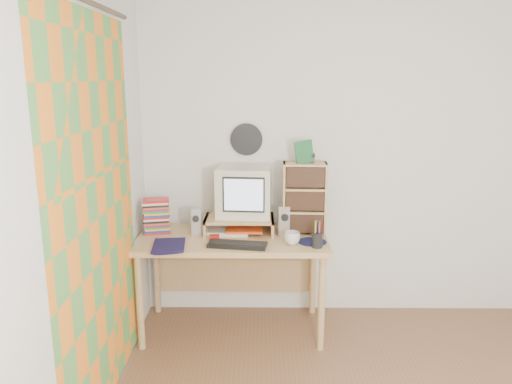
{
  "coord_description": "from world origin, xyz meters",
  "views": [
    {
      "loc": [
        -0.82,
        -2.15,
        1.9
      ],
      "look_at": [
        -0.85,
        1.33,
        1.1
      ],
      "focal_mm": 35.0,
      "sensor_mm": 36.0,
      "label": 1
    }
  ],
  "objects_px": {
    "crt_monitor": "(244,192)",
    "cd_rack": "(304,198)",
    "dvd_stack": "(156,215)",
    "mug": "(292,238)",
    "desk": "(233,251)",
    "keyboard": "(237,245)",
    "diary": "(153,244)"
  },
  "relations": [
    {
      "from": "cd_rack",
      "to": "crt_monitor",
      "type": "bearing_deg",
      "value": 176.68
    },
    {
      "from": "keyboard",
      "to": "crt_monitor",
      "type": "bearing_deg",
      "value": 93.17
    },
    {
      "from": "crt_monitor",
      "to": "dvd_stack",
      "type": "bearing_deg",
      "value": -170.7
    },
    {
      "from": "crt_monitor",
      "to": "mug",
      "type": "height_order",
      "value": "crt_monitor"
    },
    {
      "from": "cd_rack",
      "to": "mug",
      "type": "height_order",
      "value": "cd_rack"
    },
    {
      "from": "keyboard",
      "to": "mug",
      "type": "bearing_deg",
      "value": 17.29
    },
    {
      "from": "diary",
      "to": "dvd_stack",
      "type": "bearing_deg",
      "value": 90.47
    },
    {
      "from": "desk",
      "to": "diary",
      "type": "xyz_separation_m",
      "value": [
        -0.53,
        -0.33,
        0.16
      ]
    },
    {
      "from": "crt_monitor",
      "to": "keyboard",
      "type": "height_order",
      "value": "crt_monitor"
    },
    {
      "from": "dvd_stack",
      "to": "mug",
      "type": "xyz_separation_m",
      "value": [
        1.01,
        -0.27,
        -0.09
      ]
    },
    {
      "from": "desk",
      "to": "cd_rack",
      "type": "xyz_separation_m",
      "value": [
        0.54,
        0.04,
        0.4
      ]
    },
    {
      "from": "desk",
      "to": "keyboard",
      "type": "height_order",
      "value": "keyboard"
    },
    {
      "from": "dvd_stack",
      "to": "cd_rack",
      "type": "relative_size",
      "value": 0.51
    },
    {
      "from": "keyboard",
      "to": "diary",
      "type": "xyz_separation_m",
      "value": [
        -0.58,
        -0.04,
        0.01
      ]
    },
    {
      "from": "diary",
      "to": "cd_rack",
      "type": "bearing_deg",
      "value": 12.47
    },
    {
      "from": "desk",
      "to": "diary",
      "type": "relative_size",
      "value": 5.21
    },
    {
      "from": "mug",
      "to": "diary",
      "type": "relative_size",
      "value": 0.42
    },
    {
      "from": "desk",
      "to": "diary",
      "type": "distance_m",
      "value": 0.65
    },
    {
      "from": "dvd_stack",
      "to": "diary",
      "type": "xyz_separation_m",
      "value": [
        0.04,
        -0.36,
        -0.11
      ]
    },
    {
      "from": "cd_rack",
      "to": "desk",
      "type": "bearing_deg",
      "value": -173.17
    },
    {
      "from": "crt_monitor",
      "to": "cd_rack",
      "type": "relative_size",
      "value": 0.74
    },
    {
      "from": "desk",
      "to": "cd_rack",
      "type": "height_order",
      "value": "cd_rack"
    },
    {
      "from": "mug",
      "to": "cd_rack",
      "type": "bearing_deg",
      "value": 68.58
    },
    {
      "from": "desk",
      "to": "crt_monitor",
      "type": "xyz_separation_m",
      "value": [
        0.09,
        0.09,
        0.44
      ]
    },
    {
      "from": "dvd_stack",
      "to": "cd_rack",
      "type": "xyz_separation_m",
      "value": [
        1.12,
        0.01,
        0.13
      ]
    },
    {
      "from": "desk",
      "to": "keyboard",
      "type": "xyz_separation_m",
      "value": [
        0.05,
        -0.29,
        0.15
      ]
    },
    {
      "from": "keyboard",
      "to": "diary",
      "type": "distance_m",
      "value": 0.59
    },
    {
      "from": "desk",
      "to": "mug",
      "type": "bearing_deg",
      "value": -28.02
    },
    {
      "from": "cd_rack",
      "to": "dvd_stack",
      "type": "bearing_deg",
      "value": -177.07
    },
    {
      "from": "desk",
      "to": "dvd_stack",
      "type": "relative_size",
      "value": 5.12
    },
    {
      "from": "cd_rack",
      "to": "mug",
      "type": "relative_size",
      "value": 4.72
    },
    {
      "from": "crt_monitor",
      "to": "cd_rack",
      "type": "bearing_deg",
      "value": -1.21
    }
  ]
}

